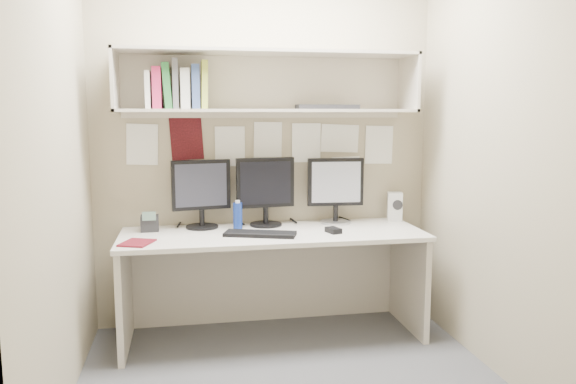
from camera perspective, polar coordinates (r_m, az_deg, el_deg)
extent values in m
cube|color=#46474B|center=(3.38, 0.31, -18.57)|extent=(2.40, 2.00, 0.01)
cube|color=#9D9278|center=(4.01, -2.35, 4.98)|extent=(2.40, 0.02, 2.60)
cube|color=#9D9278|center=(2.06, 5.53, 2.00)|extent=(2.40, 0.02, 2.60)
cube|color=#9D9278|center=(3.04, -22.51, 3.38)|extent=(0.02, 2.00, 2.60)
cube|color=#9D9278|center=(3.46, 20.30, 3.99)|extent=(0.02, 2.00, 2.60)
cube|color=beige|center=(3.74, -1.52, -4.30)|extent=(2.00, 0.70, 0.03)
cube|color=#BFB5A6|center=(4.15, -2.22, -8.27)|extent=(1.96, 0.02, 0.70)
cube|color=#BFB5A6|center=(3.81, -1.95, 8.28)|extent=(2.00, 0.38, 0.02)
cube|color=#BFB5A6|center=(3.84, -1.98, 13.96)|extent=(2.00, 0.38, 0.02)
cube|color=#BFB5A6|center=(4.00, -2.36, 10.99)|extent=(2.00, 0.02, 0.40)
cube|color=#BFB5A6|center=(3.80, -17.17, 10.79)|extent=(0.02, 0.38, 0.40)
cube|color=#BFB5A6|center=(4.09, 12.15, 10.76)|extent=(0.02, 0.38, 0.40)
cylinder|color=black|center=(3.91, -8.72, -3.51)|extent=(0.22, 0.22, 0.02)
cylinder|color=black|center=(3.90, -8.74, -2.59)|extent=(0.04, 0.04, 0.11)
cube|color=black|center=(3.87, -8.81, 0.72)|extent=(0.40, 0.10, 0.34)
cube|color=black|center=(3.85, -8.81, 0.69)|extent=(0.35, 0.06, 0.29)
cylinder|color=black|center=(3.94, -2.27, -3.31)|extent=(0.22, 0.22, 0.02)
cylinder|color=black|center=(3.93, -2.27, -2.39)|extent=(0.04, 0.04, 0.11)
cube|color=black|center=(3.91, -2.32, 0.96)|extent=(0.41, 0.08, 0.35)
cube|color=black|center=(3.89, -2.28, 0.93)|extent=(0.36, 0.04, 0.30)
cylinder|color=#A5A5AA|center=(4.05, 4.85, -3.04)|extent=(0.22, 0.22, 0.02)
cylinder|color=black|center=(4.03, 4.86, -2.16)|extent=(0.04, 0.04, 0.11)
cube|color=black|center=(4.01, 4.85, 1.03)|extent=(0.40, 0.06, 0.34)
cube|color=silver|center=(3.99, 4.93, 0.99)|extent=(0.35, 0.03, 0.29)
cube|color=black|center=(3.63, -2.85, -4.27)|extent=(0.49, 0.30, 0.02)
cube|color=black|center=(3.72, 4.63, -3.90)|extent=(0.10, 0.13, 0.03)
cube|color=#BCBCB7|center=(4.18, 10.79, -1.46)|extent=(0.13, 0.13, 0.21)
cylinder|color=black|center=(4.13, 11.07, -1.30)|extent=(0.07, 0.03, 0.07)
cylinder|color=navy|center=(3.84, -5.13, -2.41)|extent=(0.06, 0.06, 0.18)
cylinder|color=white|center=(3.82, -5.15, -1.02)|extent=(0.03, 0.03, 0.02)
cube|color=#590F19|center=(3.52, -15.09, -5.01)|extent=(0.23, 0.25, 0.01)
cube|color=black|center=(3.86, -13.87, -3.10)|extent=(0.12, 0.10, 0.11)
cube|color=#4C6659|center=(3.80, -13.94, -2.39)|extent=(0.09, 0.01, 0.06)
cube|color=silver|center=(3.79, -14.02, 10.01)|extent=(0.03, 0.20, 0.24)
cube|color=#B72151|center=(3.79, -13.15, 10.24)|extent=(0.06, 0.20, 0.27)
cube|color=#21652D|center=(3.79, -12.17, 10.47)|extent=(0.05, 0.20, 0.29)
cube|color=#4F4F54|center=(3.79, -11.35, 10.69)|extent=(0.04, 0.20, 0.32)
cube|color=beige|center=(3.79, -10.41, 10.25)|extent=(0.06, 0.20, 0.26)
cube|color=navy|center=(3.79, -9.38, 10.48)|extent=(0.05, 0.20, 0.28)
cube|color=#99A637|center=(3.79, -8.50, 10.69)|extent=(0.04, 0.20, 0.31)
cube|color=black|center=(3.89, 4.00, 8.63)|extent=(0.42, 0.16, 0.03)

